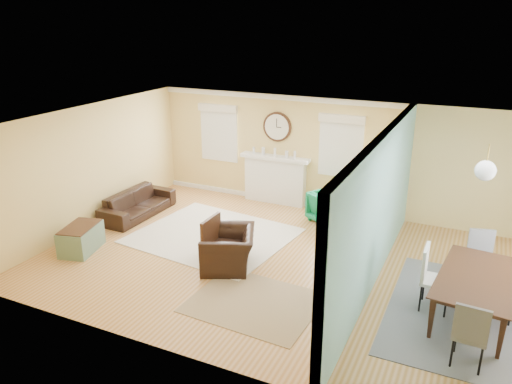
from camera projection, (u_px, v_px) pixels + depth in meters
floor at (289, 265)px, 9.13m from camera, size 9.00×9.00×0.00m
wall_back at (339, 156)px, 11.25m from camera, size 9.00×0.02×2.60m
wall_front at (201, 275)px, 6.13m from camera, size 9.00×0.02×2.60m
wall_left at (91, 167)px, 10.49m from camera, size 0.02×6.00×2.60m
ceiling at (292, 125)px, 8.26m from camera, size 9.00×6.00×0.02m
partition at (381, 203)px, 8.31m from camera, size 0.17×6.00×2.60m
fireplace at (275, 179)px, 11.98m from camera, size 1.70×0.30×1.17m
wall_clock at (277, 127)px, 11.64m from camera, size 0.70×0.07×0.70m
window_left at (219, 129)px, 12.31m from camera, size 1.05×0.13×1.42m
window_right at (341, 142)px, 11.07m from camera, size 1.05×0.13×1.42m
pendant at (485, 171)px, 7.19m from camera, size 0.30×0.30×0.55m
rug_cream at (213, 236)px, 10.32m from camera, size 3.29×2.94×0.02m
rug_jute at (254, 303)px, 7.92m from camera, size 2.05×1.71×0.01m
rug_grey at (475, 317)px, 7.54m from camera, size 2.51×3.14×0.01m
sofa at (138, 204)px, 11.30m from camera, size 0.79×1.93×0.56m
eames_chair at (228, 249)px, 8.97m from camera, size 1.28×1.35×0.69m
green_chair at (329, 207)px, 10.94m from camera, size 0.99×1.00×0.68m
trunk at (81, 239)px, 9.60m from camera, size 0.75×0.99×0.51m
credenza at (376, 220)px, 10.07m from camera, size 0.49×1.44×0.80m
tv at (377, 188)px, 9.84m from camera, size 0.15×1.02×0.59m
garden_stool at (363, 249)px, 9.17m from camera, size 0.35×0.35×0.51m
potted_plant at (365, 225)px, 9.01m from camera, size 0.47×0.44×0.44m
dining_table at (478, 298)px, 7.43m from camera, size 1.27×2.04×0.68m
dining_chair_n at (482, 255)px, 8.29m from camera, size 0.50×0.50×0.94m
dining_chair_s at (472, 327)px, 6.36m from camera, size 0.45×0.45×0.96m
dining_chair_w at (437, 274)px, 7.57m from camera, size 0.46×0.46×1.03m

